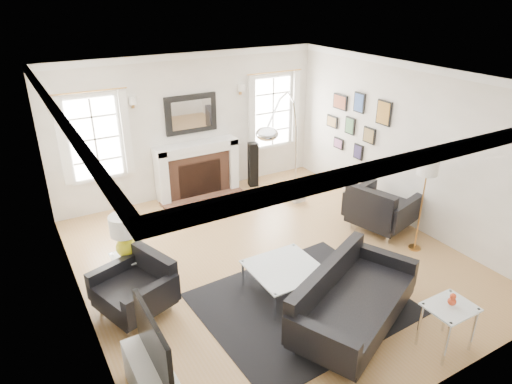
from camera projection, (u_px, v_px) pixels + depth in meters
floor at (270, 259)px, 7.17m from camera, size 6.00×6.00×0.00m
back_wall at (191, 126)px, 8.95m from camera, size 5.50×0.04×2.80m
front_wall at (442, 285)px, 4.22m from camera, size 5.50×0.04×2.80m
left_wall at (72, 222)px, 5.33m from camera, size 0.04×6.00×2.80m
right_wall at (407, 146)px, 7.84m from camera, size 0.04×6.00×2.80m
ceiling at (273, 79)px, 6.00m from camera, size 5.50×6.00×0.02m
crown_molding at (273, 83)px, 6.03m from camera, size 5.50×6.00×0.12m
fireplace at (198, 170)px, 9.14m from camera, size 1.70×0.69×1.11m
mantel_mirror at (191, 114)px, 8.81m from camera, size 1.05×0.07×0.75m
window_left at (95, 138)px, 8.04m from camera, size 1.24×0.15×1.62m
window_right at (272, 112)px, 9.72m from camera, size 1.24×0.15×1.62m
gallery_wall at (356, 121)px, 8.79m from camera, size 0.04×1.73×1.29m
tv_unit at (153, 378)px, 4.58m from camera, size 0.35×1.00×1.09m
area_rug at (302, 303)px, 6.16m from camera, size 2.71×2.30×0.01m
sofa at (350, 301)px, 5.65m from camera, size 2.19×1.65×0.65m
armchair_left at (138, 288)px, 5.91m from camera, size 1.06×1.13×0.62m
armchair_right at (379, 209)px, 7.87m from camera, size 1.17×1.25×0.71m
coffee_table at (285, 269)px, 6.23m from camera, size 0.94×0.94×0.42m
side_table_left at (129, 262)px, 6.39m from camera, size 0.44×0.44×0.49m
nesting_table at (449, 315)px, 5.23m from camera, size 0.55×0.46×0.60m
gourd_lamp at (125, 233)px, 6.20m from camera, size 0.39×0.39×0.63m
orange_vase at (452, 300)px, 5.15m from camera, size 0.10×0.10×0.15m
arc_floor_lamp at (283, 152)px, 7.84m from camera, size 1.70×1.57×2.40m
stick_floor_lamp at (427, 171)px, 6.89m from camera, size 0.32×0.32×1.57m
speaker_tower at (253, 165)px, 9.60m from camera, size 0.23×0.23×0.95m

